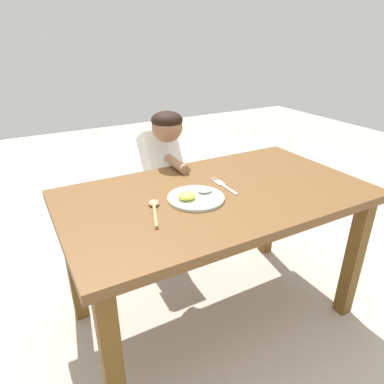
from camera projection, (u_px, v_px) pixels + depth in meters
name	position (u px, v px, depth m)	size (l,w,h in m)	color
ground_plane	(213.00, 312.00, 1.76)	(8.00, 8.00, 0.00)	#B7AB9D
dining_table	(216.00, 210.00, 1.51)	(1.31, 0.75, 0.68)	brown
plate	(195.00, 197.00, 1.40)	(0.23, 0.23, 0.04)	beige
fork	(223.00, 185.00, 1.52)	(0.03, 0.21, 0.01)	silver
spoon	(154.00, 208.00, 1.31)	(0.10, 0.21, 0.02)	tan
person	(161.00, 187.00, 1.96)	(0.19, 0.43, 0.95)	#3C4072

